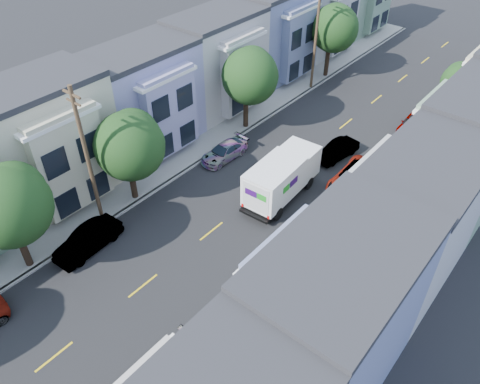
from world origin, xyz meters
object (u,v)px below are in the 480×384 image
object	(u,v)px
tree_e	(334,28)
parked_right_c	(354,178)
parked_right_b	(159,367)
parked_right_d	(412,124)
tree_far_r	(458,82)
lead_sedan	(337,150)
utility_pole_far	(316,38)
parked_left_d	(225,152)
utility_pole_near	(88,160)
fedex_truck	(282,176)
tree_c	(129,146)
parked_left_c	(88,240)
tree_d	(249,76)
tree_b	(8,206)

from	to	relation	value
tree_e	parked_right_c	distance (m)	19.21
parked_right_b	parked_right_d	world-z (taller)	parked_right_d
tree_far_r	lead_sedan	world-z (taller)	tree_far_r
lead_sedan	parked_right_b	size ratio (longest dim) A/B	0.97
tree_e	parked_right_c	bearing A→B (deg)	-53.19
utility_pole_far	parked_left_d	size ratio (longest dim) A/B	2.39
utility_pole_near	parked_right_b	xyz separation A→B (m)	(11.20, -5.17, -4.53)
utility_pole_far	tree_far_r	bearing A→B (deg)	6.79
tree_e	utility_pole_near	world-z (taller)	utility_pole_near
fedex_truck	parked_right_b	distance (m)	15.56
utility_pole_near	fedex_truck	distance (m)	13.03
tree_c	parked_left_c	bearing A→B (deg)	-74.95
tree_far_r	parked_right_b	world-z (taller)	tree_far_r
tree_e	utility_pole_far	xyz separation A→B (m)	(0.00, -3.31, -0.01)
parked_right_d	utility_pole_far	bearing A→B (deg)	171.38
tree_e	fedex_truck	xyz separation A→B (m)	(7.71, -19.36, -3.38)
utility_pole_far	parked_right_d	world-z (taller)	utility_pole_far
tree_d	parked_right_c	world-z (taller)	tree_d
parked_left_c	parked_right_b	xyz separation A→B (m)	(9.80, -3.07, -0.13)
tree_e	parked_left_d	bearing A→B (deg)	-85.62
utility_pole_near	tree_c	bearing A→B (deg)	90.03
parked_left_d	lead_sedan	bearing A→B (deg)	43.69
parked_right_c	tree_e	bearing A→B (deg)	124.98
utility_pole_near	lead_sedan	size ratio (longest dim) A/B	2.50
tree_far_r	lead_sedan	bearing A→B (deg)	-114.47
tree_b	parked_right_c	size ratio (longest dim) A/B	1.35
utility_pole_far	fedex_truck	xyz separation A→B (m)	(7.70, -16.05, -3.37)
tree_b	parked_left_d	xyz separation A→B (m)	(1.40, 16.34, -4.34)
tree_d	parked_right_d	bearing A→B (deg)	38.15
utility_pole_near	fedex_truck	size ratio (longest dim) A/B	1.50
tree_c	tree_far_r	distance (m)	27.80
parked_right_d	parked_right_b	bearing A→B (deg)	-91.70
tree_d	lead_sedan	xyz separation A→B (m)	(8.32, 1.01, -4.28)
tree_c	parked_right_c	bearing A→B (deg)	45.07
parked_right_b	parked_left_d	bearing A→B (deg)	124.72
tree_b	lead_sedan	distance (m)	24.06
parked_left_c	lead_sedan	bearing A→B (deg)	65.95
tree_b	tree_e	world-z (taller)	tree_e
utility_pole_near	parked_right_b	world-z (taller)	utility_pole_near
fedex_truck	lead_sedan	distance (m)	7.01
parked_left_c	parked_right_b	distance (m)	10.27
utility_pole_far	lead_sedan	xyz separation A→B (m)	(8.31, -9.15, -4.49)
parked_right_d	fedex_truck	bearing A→B (deg)	-105.08
parked_right_d	parked_right_c	bearing A→B (deg)	-91.70
utility_pole_far	parked_left_c	bearing A→B (deg)	-87.15
tree_d	parked_right_b	xyz separation A→B (m)	(11.20, -21.01, -4.33)
utility_pole_far	fedex_truck	bearing A→B (deg)	-64.35
tree_b	fedex_truck	xyz separation A→B (m)	(7.71, 15.27, -3.18)
utility_pole_far	lead_sedan	world-z (taller)	utility_pole_far
tree_c	parked_right_d	xyz separation A→B (m)	(11.20, 21.53, -3.95)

